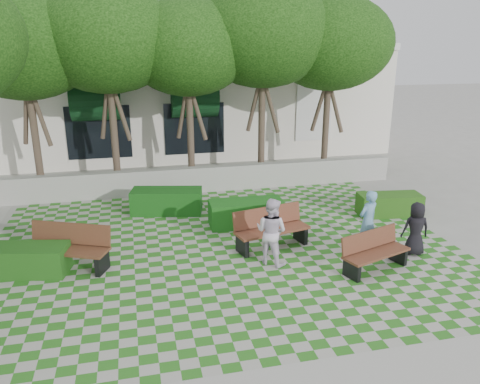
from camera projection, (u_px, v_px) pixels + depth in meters
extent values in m
plane|color=gray|center=(234.00, 267.00, 11.25)|extent=(90.00, 90.00, 0.00)
plane|color=#2B721E|center=(226.00, 250.00, 12.18)|extent=(12.00, 12.00, 0.00)
cube|color=#9E9B93|center=(197.00, 179.00, 16.86)|extent=(15.00, 0.36, 0.90)
cube|color=#552D1D|center=(377.00, 253.00, 10.97)|extent=(1.83, 1.07, 0.06)
cube|color=#552D1D|center=(369.00, 239.00, 11.10)|extent=(1.70, 0.68, 0.44)
cube|color=black|center=(352.00, 270.00, 10.65)|extent=(0.25, 0.49, 0.43)
cube|color=black|center=(398.00, 254.00, 11.43)|extent=(0.25, 0.49, 0.43)
cube|color=brown|center=(272.00, 230.00, 12.18)|extent=(2.07, 1.05, 0.07)
cube|color=brown|center=(267.00, 216.00, 12.33)|extent=(1.97, 0.60, 0.50)
cube|color=black|center=(242.00, 245.00, 11.88)|extent=(0.24, 0.56, 0.49)
cube|color=black|center=(300.00, 233.00, 12.63)|extent=(0.24, 0.56, 0.49)
cube|color=#4F2C1B|center=(66.00, 250.00, 11.01)|extent=(2.10, 1.37, 0.07)
cube|color=#4F2C1B|center=(71.00, 233.00, 11.19)|extent=(1.91, 0.94, 0.51)
cube|color=black|center=(33.00, 257.00, 11.24)|extent=(0.33, 0.56, 0.49)
cube|color=black|center=(102.00, 263.00, 10.93)|extent=(0.33, 0.56, 0.49)
cube|color=#224E14|center=(389.00, 205.00, 14.59)|extent=(2.02, 1.02, 0.68)
cube|color=#154F16|center=(246.00, 213.00, 13.75)|extent=(2.17, 0.92, 0.75)
cube|color=#124613|center=(167.00, 201.00, 14.76)|extent=(2.32, 1.33, 0.76)
cube|color=#184713|center=(24.00, 260.00, 10.85)|extent=(2.07, 1.17, 0.68)
imported|color=#6B9EC4|center=(368.00, 221.00, 11.94)|extent=(0.69, 0.58, 1.62)
imported|color=black|center=(416.00, 229.00, 11.75)|extent=(0.75, 0.56, 1.38)
imported|color=silver|center=(271.00, 231.00, 11.22)|extent=(1.02, 1.02, 1.66)
cylinder|color=#47382B|center=(36.00, 142.00, 16.55)|extent=(0.26, 0.26, 3.64)
ellipsoid|color=#1E4C11|center=(23.00, 45.00, 15.56)|extent=(4.80, 4.80, 3.60)
cylinder|color=#47382B|center=(114.00, 136.00, 17.11)|extent=(0.26, 0.26, 3.81)
ellipsoid|color=#1E4C11|center=(106.00, 38.00, 16.08)|extent=(5.00, 5.00, 3.75)
cylinder|color=#47382B|center=(191.00, 136.00, 17.75)|extent=(0.26, 0.26, 3.58)
ellipsoid|color=#1E4C11|center=(188.00, 48.00, 16.78)|extent=(4.60, 4.60, 3.45)
cylinder|color=#47382B|center=(262.00, 128.00, 18.31)|extent=(0.26, 0.26, 3.92)
ellipsoid|color=#1E4C11|center=(263.00, 34.00, 17.25)|extent=(5.20, 5.20, 3.90)
cylinder|color=#47382B|center=(326.00, 128.00, 18.94)|extent=(0.26, 0.26, 3.70)
ellipsoid|color=#1E4C11|center=(330.00, 43.00, 17.93)|extent=(4.80, 4.80, 3.60)
cube|color=white|center=(193.00, 97.00, 23.88)|extent=(18.00, 8.00, 5.00)
cube|color=white|center=(204.00, 47.00, 19.41)|extent=(18.00, 0.30, 0.30)
cube|color=black|center=(314.00, 111.00, 21.33)|extent=(1.40, 0.10, 2.40)
cylinder|color=#0F3718|center=(96.00, 98.00, 19.02)|extent=(3.00, 1.80, 1.80)
cube|color=black|center=(99.00, 132.00, 19.44)|extent=(2.60, 0.08, 2.20)
cylinder|color=#0F3718|center=(193.00, 96.00, 19.89)|extent=(3.00, 1.80, 1.80)
cube|color=black|center=(194.00, 129.00, 20.31)|extent=(2.60, 0.08, 2.20)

